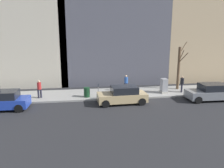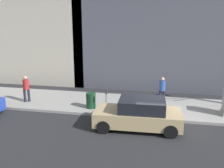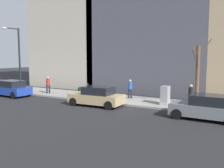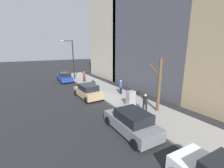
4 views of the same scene
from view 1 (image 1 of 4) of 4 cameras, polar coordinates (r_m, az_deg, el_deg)
name	(u,v)px [view 1 (image 1 of 4)]	position (r m, az deg, el deg)	size (l,w,h in m)	color
ground_plane	(130,99)	(20.28, 4.69, -4.03)	(120.00, 120.00, 0.00)	#232326
sidewalk	(125,93)	(22.13, 3.53, -2.37)	(4.00, 36.00, 0.15)	gray
parked_car_grey	(211,92)	(21.75, 24.38, -1.98)	(2.00, 4.24, 1.52)	slate
parked_car_tan	(123,95)	(18.89, 2.77, -2.94)	(2.06, 4.27, 1.52)	tan
parked_car_blue	(2,101)	(19.40, -26.85, -3.91)	(2.02, 4.25, 1.52)	#1E389E
parking_meter	(98,89)	(20.01, -3.61, -1.33)	(0.14, 0.10, 1.35)	slate
utility_box	(164,86)	(22.37, 13.40, -0.49)	(0.83, 0.61, 1.43)	#A8A399
bare_tree	(179,67)	(24.03, 17.08, 4.23)	(1.80, 1.13, 5.00)	brown
trash_bin	(87,92)	(20.49, -6.59, -2.15)	(0.56, 0.56, 0.90)	#14381E
pedestrian_near_meter	(182,83)	(23.08, 17.82, 0.25)	(0.38, 0.36, 1.66)	#1E1E2D
pedestrian_midblock	(126,82)	(22.48, 3.71, 0.52)	(0.36, 0.40, 1.66)	#1E1E2D
pedestrian_far_corner	(39,88)	(20.99, -18.46, -1.00)	(0.36, 0.36, 1.66)	#1E1E2D
office_tower_left	(192,17)	(33.29, 20.08, 16.18)	(9.99, 9.99, 16.51)	tan
office_block_center	(109,16)	(31.07, -0.69, 17.30)	(12.58, 12.58, 16.61)	#4C4C56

